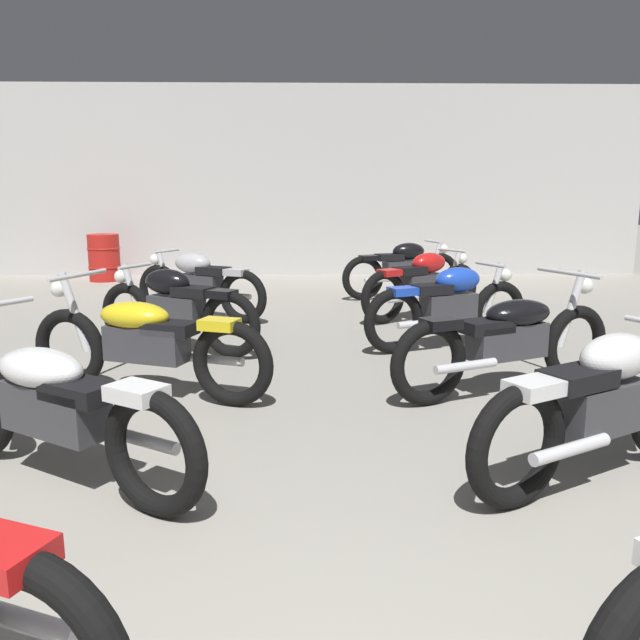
% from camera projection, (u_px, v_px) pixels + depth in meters
% --- Properties ---
extents(back_wall, '(12.90, 0.24, 3.60)m').
position_uv_depth(back_wall, '(311.00, 182.00, 12.42)').
color(back_wall, '#BCBAB7').
rests_on(back_wall, ground).
extents(motorcycle_left_row_1, '(1.89, 1.25, 0.97)m').
position_uv_depth(motorcycle_left_row_1, '(54.00, 405.00, 3.57)').
color(motorcycle_left_row_1, black).
rests_on(motorcycle_left_row_1, ground).
extents(motorcycle_left_row_2, '(2.08, 0.96, 0.97)m').
position_uv_depth(motorcycle_left_row_2, '(145.00, 341.00, 5.09)').
color(motorcycle_left_row_2, black).
rests_on(motorcycle_left_row_2, ground).
extents(motorcycle_left_row_3, '(1.81, 0.99, 0.88)m').
position_uv_depth(motorcycle_left_row_3, '(176.00, 307.00, 6.54)').
color(motorcycle_left_row_3, black).
rests_on(motorcycle_left_row_3, ground).
extents(motorcycle_left_row_4, '(1.80, 1.00, 0.88)m').
position_uv_depth(motorcycle_left_row_4, '(199.00, 283.00, 8.21)').
color(motorcycle_left_row_4, black).
rests_on(motorcycle_left_row_4, ground).
extents(motorcycle_right_row_1, '(1.78, 1.04, 0.88)m').
position_uv_depth(motorcycle_right_row_1, '(602.00, 403.00, 3.59)').
color(motorcycle_right_row_1, black).
rests_on(motorcycle_right_row_1, ground).
extents(motorcycle_right_row_2, '(2.04, 1.04, 0.97)m').
position_uv_depth(motorcycle_right_row_2, '(508.00, 339.00, 5.18)').
color(motorcycle_right_row_2, black).
rests_on(motorcycle_right_row_2, ground).
extents(motorcycle_right_row_3, '(1.87, 0.83, 0.88)m').
position_uv_depth(motorcycle_right_row_3, '(450.00, 305.00, 6.69)').
color(motorcycle_right_row_3, black).
rests_on(motorcycle_right_row_3, ground).
extents(motorcycle_right_row_4, '(1.72, 1.16, 0.88)m').
position_uv_depth(motorcycle_right_row_4, '(423.00, 283.00, 8.24)').
color(motorcycle_right_row_4, black).
rests_on(motorcycle_right_row_4, ground).
extents(motorcycle_right_row_5, '(1.91, 0.75, 0.88)m').
position_uv_depth(motorcycle_right_row_5, '(403.00, 268.00, 9.84)').
color(motorcycle_right_row_5, black).
rests_on(motorcycle_right_row_5, ground).
extents(oil_drum, '(0.59, 0.59, 0.85)m').
position_uv_depth(oil_drum, '(104.00, 258.00, 11.73)').
color(oil_drum, red).
rests_on(oil_drum, ground).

